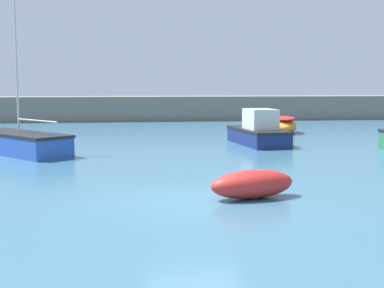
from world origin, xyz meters
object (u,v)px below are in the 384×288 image
object	(u,v)px
dinghy_near_pier	(252,184)
cabin_cruiser_white	(258,132)
rowboat_with_red_cover	(285,125)
sailboat_tall_mast	(19,143)

from	to	relation	value
dinghy_near_pier	cabin_cruiser_white	bearing A→B (deg)	59.86
dinghy_near_pier	rowboat_with_red_cover	bearing A→B (deg)	55.24
rowboat_with_red_cover	cabin_cruiser_white	distance (m)	6.54
dinghy_near_pier	cabin_cruiser_white	distance (m)	12.32
rowboat_with_red_cover	sailboat_tall_mast	bearing A→B (deg)	132.04
sailboat_tall_mast	cabin_cruiser_white	bearing A→B (deg)	-119.67
rowboat_with_red_cover	sailboat_tall_mast	distance (m)	16.00
cabin_cruiser_white	sailboat_tall_mast	bearing A→B (deg)	94.45
rowboat_with_red_cover	dinghy_near_pier	bearing A→B (deg)	173.15
dinghy_near_pier	sailboat_tall_mast	bearing A→B (deg)	112.78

